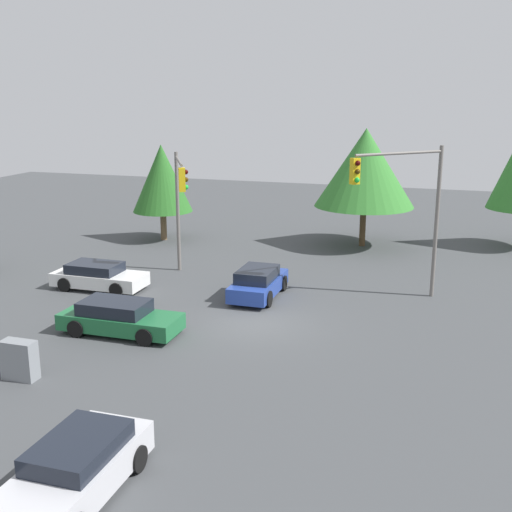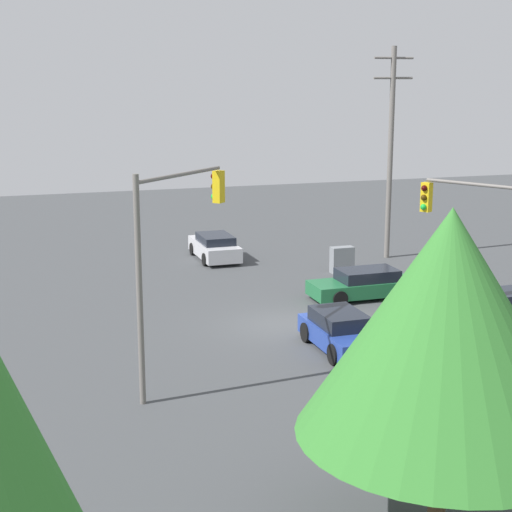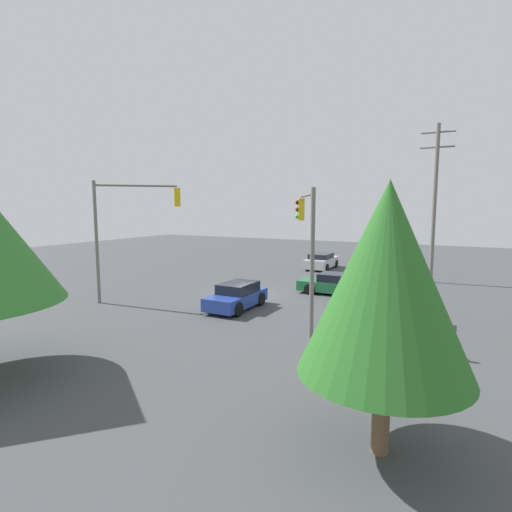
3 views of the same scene
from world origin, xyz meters
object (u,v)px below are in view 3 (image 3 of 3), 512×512
sedan_green (338,284)px  sedan_silver (322,261)px  electrical_cabinet (371,274)px  traffic_signal_main (307,234)px  traffic_signal_cross (129,219)px  sedan_blue (237,296)px  sedan_white (388,310)px

sedan_green → sedan_silver: (-4.15, 9.42, 0.04)m
electrical_cabinet → traffic_signal_main: bearing=-91.5°
traffic_signal_cross → sedan_blue: bearing=-31.7°
sedan_white → traffic_signal_main: traffic_signal_main is taller
sedan_white → sedan_silver: bearing=29.1°
sedan_green → sedan_silver: bearing=23.8°
electrical_cabinet → sedan_white: bearing=-73.7°
sedan_silver → traffic_signal_cross: (-5.80, -16.58, 4.00)m
sedan_green → sedan_blue: sedan_blue is taller
sedan_white → traffic_signal_cross: 14.52m
traffic_signal_main → electrical_cabinet: bearing=-29.3°
sedan_green → sedan_white: 6.14m
traffic_signal_cross → electrical_cabinet: traffic_signal_cross is taller
sedan_blue → sedan_silver: bearing=-88.5°
sedan_blue → electrical_cabinet: sedan_blue is taller
sedan_green → electrical_cabinet: size_ratio=3.56×
traffic_signal_cross → electrical_cabinet: (10.99, 11.73, -4.02)m
sedan_blue → traffic_signal_cross: bearing=11.7°
sedan_white → sedan_silver: size_ratio=1.00×
traffic_signal_main → sedan_blue: bearing=42.0°
sedan_silver → traffic_signal_main: size_ratio=0.71×
traffic_signal_main → sedan_green: bearing=-22.2°
sedan_green → sedan_blue: (-3.74, -5.88, 0.04)m
sedan_green → sedan_silver: size_ratio=1.06×
electrical_cabinet → traffic_signal_cross: bearing=-133.1°
traffic_signal_main → traffic_signal_cross: traffic_signal_cross is taller
sedan_green → traffic_signal_cross: 12.91m
sedan_green → sedan_white: size_ratio=1.06×
traffic_signal_main → electrical_cabinet: (0.31, 12.09, -3.56)m
sedan_blue → traffic_signal_cross: size_ratio=0.59×
sedan_silver → electrical_cabinet: (5.19, -4.85, -0.02)m
sedan_silver → sedan_green: bearing=-66.2°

